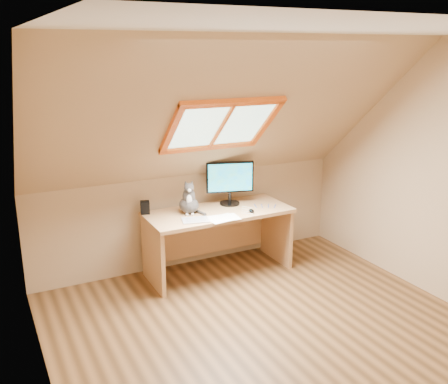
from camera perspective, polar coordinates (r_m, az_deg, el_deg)
ground at (r=4.28m, az=6.23°, el=-16.37°), size 3.50×3.50×0.00m
room_shell at (r=3.64m, az=7.71°, el=2.29°), size 3.52×3.52×2.41m
desk at (r=5.26m, az=-0.98°, el=-4.15°), size 1.50×0.66×0.68m
monitor at (r=5.26m, az=0.68°, el=1.38°), size 0.50×0.21×0.47m
cat at (r=5.03m, az=-4.04°, el=-1.06°), size 0.25×0.28×0.35m
desk_speaker at (r=5.09m, az=-9.02°, el=-1.75°), size 0.11×0.11×0.13m
graphics_tablet at (r=4.84m, az=-3.29°, el=-3.22°), size 0.29×0.24×0.01m
mouse at (r=5.08m, az=3.15°, el=-2.17°), size 0.08×0.11×0.03m
papers at (r=4.87m, az=-0.33°, el=-3.12°), size 0.33×0.27×0.00m
cables at (r=5.22m, az=3.95°, el=-1.80°), size 0.51×0.26×0.01m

